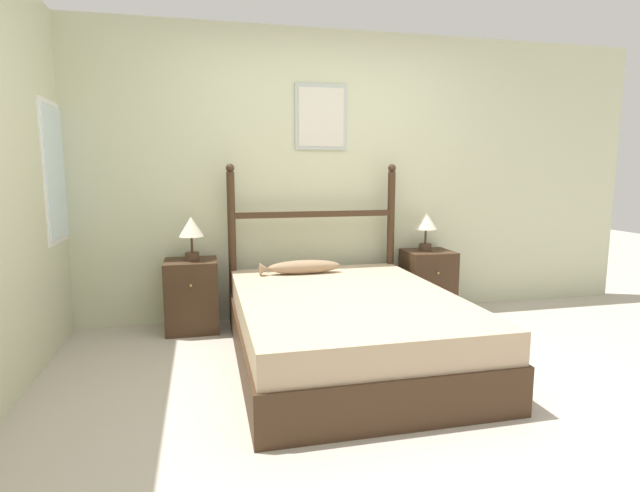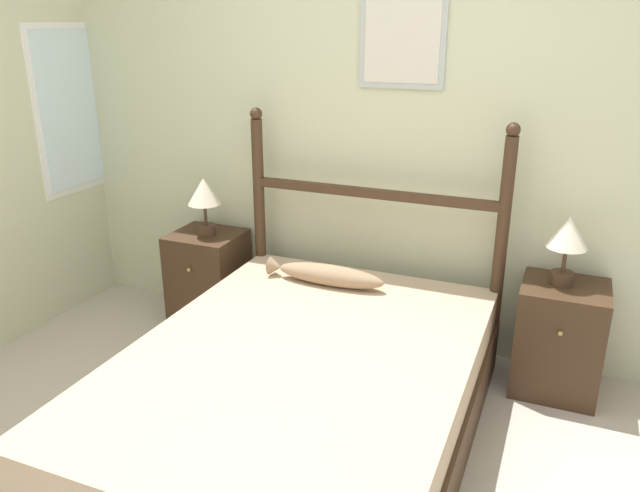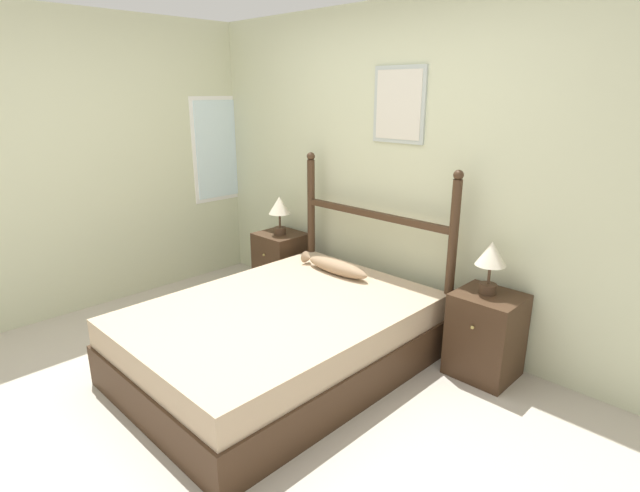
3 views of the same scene
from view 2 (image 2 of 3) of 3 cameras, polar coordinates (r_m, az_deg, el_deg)
wall_back at (r=3.58m, az=6.85°, el=10.49°), size 6.40×0.08×2.55m
bed at (r=2.93m, az=-1.87°, el=-13.76°), size 1.50×2.09×0.48m
headboard at (r=3.55m, az=4.73°, el=1.75°), size 1.51×0.07×1.39m
nightstand_left at (r=4.08m, az=-10.14°, el=-2.84°), size 0.43×0.42×0.60m
nightstand_right at (r=3.51m, az=21.00°, el=-7.88°), size 0.43×0.42×0.60m
table_lamp_left at (r=3.88m, az=-10.55°, el=4.51°), size 0.20×0.20×0.36m
table_lamp_right at (r=3.32m, az=21.70°, el=0.71°), size 0.20×0.20×0.36m
fish_pillow at (r=3.44m, az=0.58°, el=-2.63°), size 0.68×0.14×0.11m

